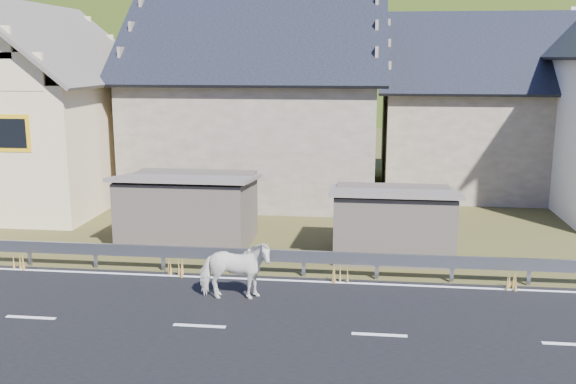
# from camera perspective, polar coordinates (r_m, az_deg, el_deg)

# --- Properties ---
(ground) EXTENTS (160.00, 160.00, 0.00)m
(ground) POSITION_cam_1_polar(r_m,az_deg,el_deg) (14.83, -7.87, -11.86)
(ground) COLOR #3A3C18
(ground) RESTS_ON ground
(road) EXTENTS (60.00, 7.00, 0.04)m
(road) POSITION_cam_1_polar(r_m,az_deg,el_deg) (14.82, -7.87, -11.79)
(road) COLOR black
(road) RESTS_ON ground
(lane_markings) EXTENTS (60.00, 6.60, 0.01)m
(lane_markings) POSITION_cam_1_polar(r_m,az_deg,el_deg) (14.81, -7.88, -11.70)
(lane_markings) COLOR silver
(lane_markings) RESTS_ON road
(guardrail) EXTENTS (28.10, 0.09, 0.75)m
(guardrail) POSITION_cam_1_polar(r_m,az_deg,el_deg) (17.99, -4.98, -5.57)
(guardrail) COLOR #93969B
(guardrail) RESTS_ON ground
(shed_left) EXTENTS (4.30, 3.30, 2.40)m
(shed_left) POSITION_cam_1_polar(r_m,az_deg,el_deg) (20.95, -8.80, -1.63)
(shed_left) COLOR brown
(shed_left) RESTS_ON ground
(shed_right) EXTENTS (3.80, 2.90, 2.20)m
(shed_right) POSITION_cam_1_polar(r_m,az_deg,el_deg) (19.77, 9.30, -2.76)
(shed_right) COLOR brown
(shed_right) RESTS_ON ground
(house_cream) EXTENTS (7.80, 9.80, 8.30)m
(house_cream) POSITION_cam_1_polar(r_m,az_deg,el_deg) (28.59, -21.78, 7.86)
(house_cream) COLOR beige
(house_cream) RESTS_ON ground
(house_stone_a) EXTENTS (10.80, 9.80, 8.90)m
(house_stone_a) POSITION_cam_1_polar(r_m,az_deg,el_deg) (28.51, -2.46, 9.24)
(house_stone_a) COLOR tan
(house_stone_a) RESTS_ON ground
(house_stone_b) EXTENTS (9.80, 8.80, 8.10)m
(house_stone_b) POSITION_cam_1_polar(r_m,az_deg,el_deg) (30.65, 17.17, 8.16)
(house_stone_b) COLOR tan
(house_stone_b) RESTS_ON ground
(mountain) EXTENTS (440.00, 280.00, 260.00)m
(mountain) POSITION_cam_1_polar(r_m,az_deg,el_deg) (194.85, 7.16, 4.13)
(mountain) COLOR #1E360E
(mountain) RESTS_ON ground
(conifer_patch) EXTENTS (76.00, 50.00, 28.00)m
(conifer_patch) POSITION_cam_1_polar(r_m,az_deg,el_deg) (136.33, -19.04, 11.27)
(conifer_patch) COLOR black
(conifer_patch) RESTS_ON ground
(horse) EXTENTS (0.98, 1.87, 1.52)m
(horse) POSITION_cam_1_polar(r_m,az_deg,el_deg) (15.98, -4.76, -6.94)
(horse) COLOR white
(horse) RESTS_ON road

